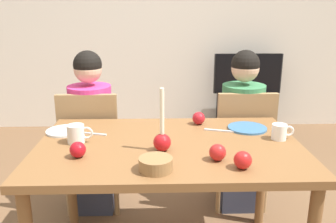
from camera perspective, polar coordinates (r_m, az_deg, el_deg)
back_wall at (r=4.36m, az=-0.98°, el=14.40°), size 6.40×0.10×2.60m
dining_table at (r=1.92m, az=0.18°, el=-7.51°), size 1.40×0.90×0.75m
chair_left at (r=2.58m, az=-12.16°, el=-5.20°), size 0.40×0.40×0.90m
chair_right at (r=2.61m, az=11.77°, el=-4.95°), size 0.40×0.40×0.90m
person_left_child at (r=2.59m, az=-12.11°, el=-3.75°), size 0.30×0.30×1.17m
person_right_child at (r=2.62m, az=11.69°, el=-3.52°), size 0.30×0.30×1.17m
tv_stand at (r=4.36m, az=12.32°, el=-0.12°), size 0.64×0.40×0.48m
tv at (r=4.26m, az=12.70°, el=5.97°), size 0.79×0.05×0.46m
candle_centerpiece at (r=1.78m, az=-0.95°, el=-4.33°), size 0.09×0.09×0.32m
plate_left at (r=2.15m, az=-16.26°, el=-3.01°), size 0.21×0.21×0.01m
plate_right at (r=2.16m, az=12.62°, el=-2.60°), size 0.23×0.23×0.01m
mug_left at (r=1.95m, az=-14.49°, el=-3.50°), size 0.14×0.09×0.10m
mug_right at (r=2.03m, az=17.54°, el=-3.13°), size 0.12×0.08×0.09m
fork_left at (r=2.07m, az=-12.19°, el=-3.50°), size 0.18×0.06×0.01m
fork_right at (r=2.10m, az=8.30°, el=-3.05°), size 0.18×0.06×0.01m
bowl_walnuts at (r=1.58m, az=-1.99°, el=-8.44°), size 0.15×0.15×0.06m
apple_near_candle at (r=1.63m, az=11.93°, el=-7.64°), size 0.08×0.08×0.08m
apple_by_left_plate at (r=1.69m, az=7.98°, el=-6.51°), size 0.08×0.08×0.08m
apple_by_right_mug at (r=1.76m, az=-14.30°, el=-5.97°), size 0.08×0.08×0.08m
apple_far_edge at (r=2.20m, az=4.95°, el=-1.07°), size 0.08×0.08×0.08m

